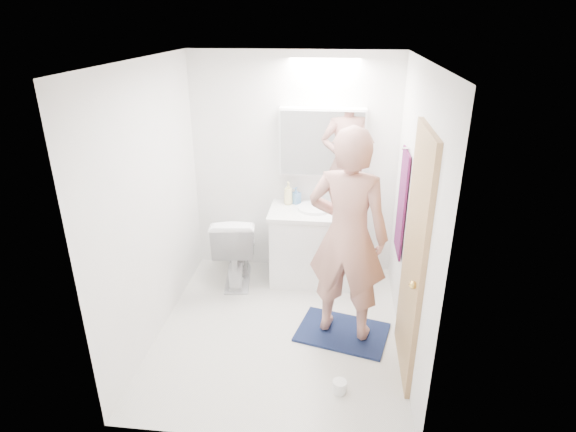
# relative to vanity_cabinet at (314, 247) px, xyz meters

# --- Properties ---
(floor) EXTENTS (2.50, 2.50, 0.00)m
(floor) POSITION_rel_vanity_cabinet_xyz_m (-0.25, -0.96, -0.39)
(floor) COLOR silver
(floor) RESTS_ON ground
(ceiling) EXTENTS (2.50, 2.50, 0.00)m
(ceiling) POSITION_rel_vanity_cabinet_xyz_m (-0.25, -0.96, 2.01)
(ceiling) COLOR white
(ceiling) RESTS_ON floor
(wall_back) EXTENTS (2.50, 0.00, 2.50)m
(wall_back) POSITION_rel_vanity_cabinet_xyz_m (-0.25, 0.29, 0.81)
(wall_back) COLOR white
(wall_back) RESTS_ON floor
(wall_front) EXTENTS (2.50, 0.00, 2.50)m
(wall_front) POSITION_rel_vanity_cabinet_xyz_m (-0.25, -2.21, 0.81)
(wall_front) COLOR white
(wall_front) RESTS_ON floor
(wall_left) EXTENTS (0.00, 2.50, 2.50)m
(wall_left) POSITION_rel_vanity_cabinet_xyz_m (-1.35, -0.96, 0.81)
(wall_left) COLOR white
(wall_left) RESTS_ON floor
(wall_right) EXTENTS (0.00, 2.50, 2.50)m
(wall_right) POSITION_rel_vanity_cabinet_xyz_m (0.85, -0.96, 0.81)
(wall_right) COLOR white
(wall_right) RESTS_ON floor
(vanity_cabinet) EXTENTS (0.90, 0.55, 0.78)m
(vanity_cabinet) POSITION_rel_vanity_cabinet_xyz_m (0.00, 0.00, 0.00)
(vanity_cabinet) COLOR white
(vanity_cabinet) RESTS_ON floor
(countertop) EXTENTS (0.95, 0.58, 0.04)m
(countertop) POSITION_rel_vanity_cabinet_xyz_m (0.00, -0.00, 0.41)
(countertop) COLOR white
(countertop) RESTS_ON vanity_cabinet
(sink_basin) EXTENTS (0.36, 0.36, 0.03)m
(sink_basin) POSITION_rel_vanity_cabinet_xyz_m (0.00, 0.03, 0.45)
(sink_basin) COLOR white
(sink_basin) RESTS_ON countertop
(faucet) EXTENTS (0.02, 0.02, 0.16)m
(faucet) POSITION_rel_vanity_cabinet_xyz_m (0.00, 0.22, 0.51)
(faucet) COLOR silver
(faucet) RESTS_ON countertop
(medicine_cabinet) EXTENTS (0.88, 0.14, 0.70)m
(medicine_cabinet) POSITION_rel_vanity_cabinet_xyz_m (0.05, 0.21, 1.11)
(medicine_cabinet) COLOR white
(medicine_cabinet) RESTS_ON wall_back
(mirror_panel) EXTENTS (0.84, 0.01, 0.66)m
(mirror_panel) POSITION_rel_vanity_cabinet_xyz_m (0.05, 0.13, 1.11)
(mirror_panel) COLOR silver
(mirror_panel) RESTS_ON medicine_cabinet
(toilet) EXTENTS (0.55, 0.84, 0.80)m
(toilet) POSITION_rel_vanity_cabinet_xyz_m (-0.84, -0.11, 0.01)
(toilet) COLOR white
(toilet) RESTS_ON floor
(bath_rug) EXTENTS (0.91, 0.73, 0.02)m
(bath_rug) POSITION_rel_vanity_cabinet_xyz_m (0.33, -0.96, -0.38)
(bath_rug) COLOR #162246
(bath_rug) RESTS_ON floor
(person) EXTENTS (0.78, 0.61, 1.89)m
(person) POSITION_rel_vanity_cabinet_xyz_m (0.33, -0.96, 0.60)
(person) COLOR tan
(person) RESTS_ON bath_rug
(door) EXTENTS (0.04, 0.80, 2.00)m
(door) POSITION_rel_vanity_cabinet_xyz_m (0.83, -1.31, 0.61)
(door) COLOR #AD7E56
(door) RESTS_ON wall_right
(door_knob) EXTENTS (0.06, 0.06, 0.06)m
(door_knob) POSITION_rel_vanity_cabinet_xyz_m (0.79, -1.61, 0.56)
(door_knob) COLOR gold
(door_knob) RESTS_ON door
(towel) EXTENTS (0.02, 0.42, 1.00)m
(towel) POSITION_rel_vanity_cabinet_xyz_m (0.83, -0.41, 0.71)
(towel) COLOR #121239
(towel) RESTS_ON wall_right
(towel_hook) EXTENTS (0.07, 0.02, 0.02)m
(towel_hook) POSITION_rel_vanity_cabinet_xyz_m (0.81, -0.41, 1.23)
(towel_hook) COLOR silver
(towel_hook) RESTS_ON wall_right
(soap_bottle_a) EXTENTS (0.12, 0.12, 0.25)m
(soap_bottle_a) POSITION_rel_vanity_cabinet_xyz_m (-0.30, 0.15, 0.56)
(soap_bottle_a) COLOR beige
(soap_bottle_a) RESTS_ON countertop
(soap_bottle_b) EXTENTS (0.12, 0.12, 0.18)m
(soap_bottle_b) POSITION_rel_vanity_cabinet_xyz_m (-0.22, 0.18, 0.52)
(soap_bottle_b) COLOR #5484B4
(soap_bottle_b) RESTS_ON countertop
(toothbrush_cup) EXTENTS (0.11, 0.11, 0.09)m
(toothbrush_cup) POSITION_rel_vanity_cabinet_xyz_m (0.25, 0.16, 0.48)
(toothbrush_cup) COLOR #4562CF
(toothbrush_cup) RESTS_ON countertop
(toilet_paper_roll) EXTENTS (0.11, 0.11, 0.10)m
(toilet_paper_roll) POSITION_rel_vanity_cabinet_xyz_m (0.31, -1.70, -0.34)
(toilet_paper_roll) COLOR white
(toilet_paper_roll) RESTS_ON floor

